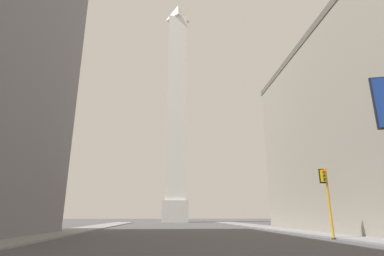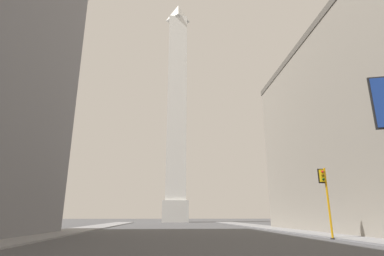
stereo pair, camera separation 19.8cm
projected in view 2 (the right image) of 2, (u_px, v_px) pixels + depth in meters
sidewalk_left at (54, 234)px, 32.70m from camera, size 5.00×113.54×0.15m
sidewalk_right at (312, 232)px, 34.87m from camera, size 5.00×113.54×0.15m
obelisk at (177, 106)px, 102.34m from camera, size 8.01×8.01×78.83m
traffic_light_mid_right at (326, 191)px, 26.85m from camera, size 0.78×0.50×6.15m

